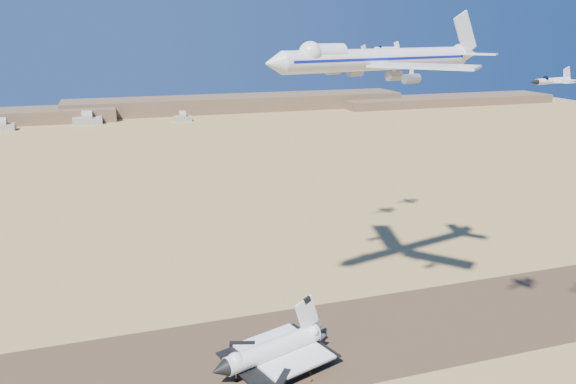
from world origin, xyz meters
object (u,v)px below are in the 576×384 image
object	(u,v)px
chase_jet_a	(552,81)
chase_jet_e	(385,48)
crew_b	(311,379)
chase_jet_d	(353,53)
crew_a	(308,369)
carrier_747	(373,59)
crew_c	(310,374)
shuttle	(272,351)

from	to	relation	value
chase_jet_a	chase_jet_e	distance (m)	112.40
crew_b	chase_jet_e	distance (m)	148.47
chase_jet_d	crew_a	bearing A→B (deg)	-137.94
carrier_747	chase_jet_e	distance (m)	75.56
carrier_747	chase_jet_e	world-z (taller)	carrier_747
crew_a	crew_b	size ratio (longest dim) A/B	1.16
crew_b	crew_c	xyz separation A→B (m)	(0.73, 2.80, -0.03)
chase_jet_a	carrier_747	bearing A→B (deg)	105.50
chase_jet_d	chase_jet_e	bearing A→B (deg)	11.76
chase_jet_a	chase_jet_e	world-z (taller)	chase_jet_e
shuttle	crew_c	xyz separation A→B (m)	(9.14, -8.17, -4.42)
crew_a	chase_jet_d	world-z (taller)	chase_jet_d
crew_b	crew_c	bearing A→B (deg)	-23.85
carrier_747	crew_b	world-z (taller)	carrier_747
carrier_747	chase_jet_d	xyz separation A→B (m)	(17.25, 53.85, -0.23)
carrier_747	crew_a	size ratio (longest dim) A/B	45.48
chase_jet_a	chase_jet_e	size ratio (longest dim) A/B	1.04
carrier_747	crew_b	size ratio (longest dim) A/B	52.78
chase_jet_d	crew_c	bearing A→B (deg)	-137.34
shuttle	carrier_747	bearing A→B (deg)	8.38
chase_jet_d	chase_jet_e	size ratio (longest dim) A/B	1.01
crew_a	chase_jet_a	distance (m)	104.70
chase_jet_a	chase_jet_e	xyz separation A→B (m)	(10.77, 111.80, 4.27)
carrier_747	crew_c	size ratio (longest dim) A/B	54.70
shuttle	crew_b	bearing A→B (deg)	-70.97
crew_b	chase_jet_e	world-z (taller)	chase_jet_e
carrier_747	chase_jet_e	size ratio (longest dim) A/B	5.43
chase_jet_e	crew_b	bearing A→B (deg)	-130.45
crew_b	chase_jet_a	world-z (taller)	chase_jet_a
carrier_747	crew_a	xyz separation A→B (m)	(-30.23, -26.04, -88.47)
crew_c	chase_jet_a	xyz separation A→B (m)	(57.51, -18.35, 85.28)
crew_b	chase_jet_a	xyz separation A→B (m)	(58.24, -15.55, 85.26)
chase_jet_a	chase_jet_e	bearing A→B (deg)	69.67
shuttle	chase_jet_e	world-z (taller)	chase_jet_e
chase_jet_d	chase_jet_e	xyz separation A→B (m)	(20.71, 11.47, 1.15)
chase_jet_e	carrier_747	bearing A→B (deg)	-124.97
crew_b	chase_jet_d	distance (m)	131.65
shuttle	crew_a	bearing A→B (deg)	-51.82
carrier_747	chase_jet_a	world-z (taller)	carrier_747
crew_c	chase_jet_a	bearing A→B (deg)	-133.65
crew_a	chase_jet_d	bearing A→B (deg)	-31.46
crew_a	crew_c	world-z (taller)	crew_a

